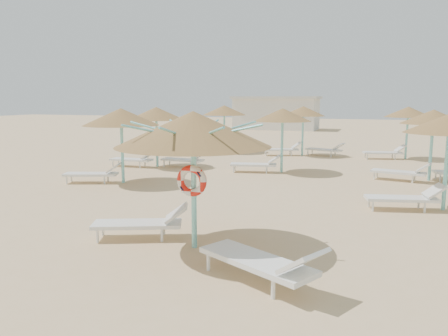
% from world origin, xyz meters
% --- Properties ---
extents(ground, '(120.00, 120.00, 0.00)m').
position_xyz_m(ground, '(0.00, 0.00, 0.00)').
color(ground, tan).
rests_on(ground, ground).
extents(main_palapa, '(3.11, 3.11, 2.79)m').
position_xyz_m(main_palapa, '(0.29, -0.13, 2.43)').
color(main_palapa, '#7DDAD8').
rests_on(main_palapa, ground).
extents(lounger_main_a, '(2.14, 1.35, 0.75)m').
position_xyz_m(lounger_main_a, '(-0.99, 0.04, 0.36)').
color(lounger_main_a, white).
rests_on(lounger_main_a, ground).
extents(lounger_main_b, '(2.35, 1.67, 0.83)m').
position_xyz_m(lounger_main_b, '(2.08, -1.42, 0.40)').
color(lounger_main_b, white).
rests_on(lounger_main_b, ground).
extents(palapa_field, '(15.48, 13.08, 2.70)m').
position_xyz_m(palapa_field, '(-0.44, 10.36, 2.28)').
color(palapa_field, '#7DDAD8').
rests_on(palapa_field, ground).
extents(service_hut, '(8.40, 4.40, 3.25)m').
position_xyz_m(service_hut, '(-6.00, 35.00, 1.64)').
color(service_hut, silver).
rests_on(service_hut, ground).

